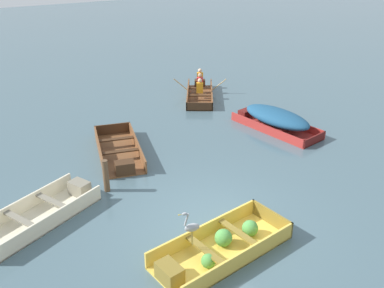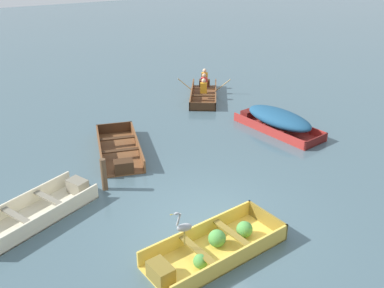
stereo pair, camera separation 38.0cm
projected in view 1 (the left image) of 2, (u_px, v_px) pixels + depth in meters
The scene contains 8 objects.
ground_plane at pixel (212, 221), 10.34m from camera, with size 80.00×80.00×0.00m, color #47606B.
dinghy_yellow_foreground at pixel (220, 247), 9.22m from camera, with size 3.34×1.75×0.43m.
skiff_cream_near_moored at pixel (43, 213), 10.42m from camera, with size 3.27×2.42×0.42m.
skiff_red_mid_moored at pixel (276, 118), 15.17m from camera, with size 1.80×3.47×0.74m.
skiff_wooden_brown_outer_moored at pixel (119, 152), 13.39m from camera, with size 1.89×3.27×0.41m.
rowboat_wooden_brown_with_crew at pixel (200, 91), 18.47m from camera, with size 2.57×3.30×0.91m.
heron_on_dinghy at pixel (191, 227), 8.68m from camera, with size 0.46×0.20×0.84m.
mooring_post at pixel (106, 176), 11.40m from camera, with size 0.16×0.16×0.93m, color brown.
Camera 1 is at (-4.57, -7.17, 6.19)m, focal length 40.00 mm.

